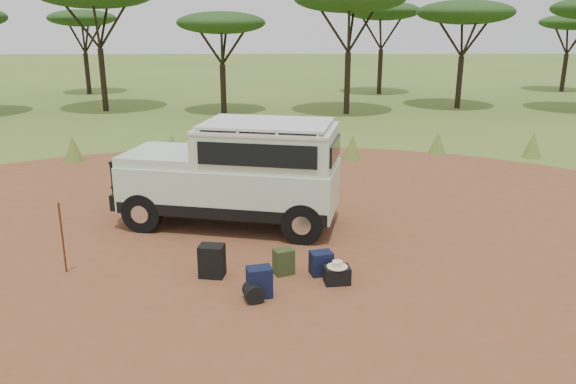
{
  "coord_description": "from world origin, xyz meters",
  "views": [
    {
      "loc": [
        0.43,
        -9.45,
        4.34
      ],
      "look_at": [
        0.72,
        1.48,
        1.0
      ],
      "focal_mm": 35.0,
      "sensor_mm": 36.0,
      "label": 1
    }
  ],
  "objects_px": {
    "hard_case": "(337,275)",
    "backpack_black": "(212,261)",
    "safari_vehicle": "(238,176)",
    "backpack_olive": "(284,262)",
    "backpack_navy": "(259,282)",
    "duffel_navy": "(321,263)",
    "walking_staff": "(63,238)"
  },
  "relations": [
    {
      "from": "backpack_black",
      "to": "backpack_olive",
      "type": "bearing_deg",
      "value": 12.12
    },
    {
      "from": "backpack_black",
      "to": "backpack_olive",
      "type": "relative_size",
      "value": 1.25
    },
    {
      "from": "backpack_black",
      "to": "backpack_navy",
      "type": "relative_size",
      "value": 1.14
    },
    {
      "from": "backpack_black",
      "to": "hard_case",
      "type": "distance_m",
      "value": 2.21
    },
    {
      "from": "duffel_navy",
      "to": "walking_staff",
      "type": "bearing_deg",
      "value": 164.35
    },
    {
      "from": "safari_vehicle",
      "to": "backpack_olive",
      "type": "height_order",
      "value": "safari_vehicle"
    },
    {
      "from": "backpack_navy",
      "to": "backpack_olive",
      "type": "distance_m",
      "value": 0.95
    },
    {
      "from": "backpack_olive",
      "to": "safari_vehicle",
      "type": "bearing_deg",
      "value": 87.46
    },
    {
      "from": "safari_vehicle",
      "to": "backpack_black",
      "type": "height_order",
      "value": "safari_vehicle"
    },
    {
      "from": "backpack_olive",
      "to": "duffel_navy",
      "type": "bearing_deg",
      "value": -25.15
    },
    {
      "from": "safari_vehicle",
      "to": "duffel_navy",
      "type": "bearing_deg",
      "value": -45.83
    },
    {
      "from": "hard_case",
      "to": "backpack_black",
      "type": "bearing_deg",
      "value": 165.17
    },
    {
      "from": "walking_staff",
      "to": "duffel_navy",
      "type": "bearing_deg",
      "value": -24.72
    },
    {
      "from": "hard_case",
      "to": "walking_staff",
      "type": "bearing_deg",
      "value": 168.2
    },
    {
      "from": "walking_staff",
      "to": "backpack_olive",
      "type": "height_order",
      "value": "walking_staff"
    },
    {
      "from": "duffel_navy",
      "to": "hard_case",
      "type": "height_order",
      "value": "duffel_navy"
    },
    {
      "from": "backpack_navy",
      "to": "duffel_navy",
      "type": "distance_m",
      "value": 1.36
    },
    {
      "from": "safari_vehicle",
      "to": "backpack_black",
      "type": "distance_m",
      "value": 2.81
    },
    {
      "from": "backpack_navy",
      "to": "hard_case",
      "type": "relative_size",
      "value": 1.2
    },
    {
      "from": "backpack_black",
      "to": "safari_vehicle",
      "type": "bearing_deg",
      "value": 92.36
    },
    {
      "from": "backpack_olive",
      "to": "backpack_black",
      "type": "bearing_deg",
      "value": 160.44
    },
    {
      "from": "backpack_black",
      "to": "hard_case",
      "type": "bearing_deg",
      "value": 0.52
    },
    {
      "from": "walking_staff",
      "to": "backpack_black",
      "type": "xyz_separation_m",
      "value": [
        2.61,
        -0.14,
        -0.4
      ]
    },
    {
      "from": "backpack_black",
      "to": "hard_case",
      "type": "height_order",
      "value": "backpack_black"
    },
    {
      "from": "safari_vehicle",
      "to": "backpack_navy",
      "type": "distance_m",
      "value": 3.6
    },
    {
      "from": "walking_staff",
      "to": "hard_case",
      "type": "height_order",
      "value": "walking_staff"
    },
    {
      "from": "safari_vehicle",
      "to": "duffel_navy",
      "type": "height_order",
      "value": "safari_vehicle"
    },
    {
      "from": "duffel_navy",
      "to": "hard_case",
      "type": "relative_size",
      "value": 0.99
    },
    {
      "from": "walking_staff",
      "to": "hard_case",
      "type": "relative_size",
      "value": 3.24
    },
    {
      "from": "safari_vehicle",
      "to": "backpack_navy",
      "type": "height_order",
      "value": "safari_vehicle"
    },
    {
      "from": "backpack_black",
      "to": "backpack_olive",
      "type": "height_order",
      "value": "backpack_black"
    },
    {
      "from": "duffel_navy",
      "to": "safari_vehicle",
      "type": "bearing_deg",
      "value": 107.15
    }
  ]
}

